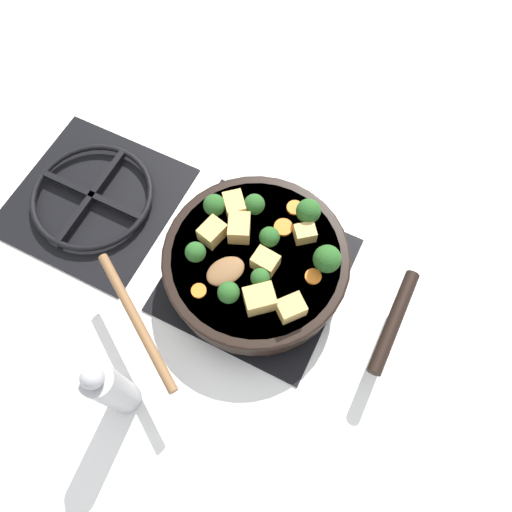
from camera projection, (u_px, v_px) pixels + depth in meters
name	position (u px, v px, depth m)	size (l,w,h in m)	color
ground_plane	(256.00, 275.00, 0.93)	(2.40, 2.40, 0.00)	white
front_burner_grate	(256.00, 272.00, 0.92)	(0.31, 0.31, 0.03)	black
rear_burner_grate	(93.00, 197.00, 0.99)	(0.31, 0.31, 0.03)	black
skillet_pan	(257.00, 263.00, 0.88)	(0.33, 0.43, 0.06)	black
wooden_spoon	(173.00, 300.00, 0.81)	(0.26, 0.24, 0.02)	brown
tofu_cube_center_large	(265.00, 262.00, 0.83)	(0.04, 0.03, 0.03)	tan
tofu_cube_near_handle	(305.00, 233.00, 0.86)	(0.04, 0.03, 0.03)	tan
tofu_cube_east_chunk	(239.00, 228.00, 0.85)	(0.05, 0.04, 0.04)	tan
tofu_cube_west_chunk	(260.00, 299.00, 0.80)	(0.05, 0.04, 0.04)	tan
tofu_cube_back_piece	(234.00, 205.00, 0.87)	(0.04, 0.03, 0.03)	tan
tofu_cube_front_piece	(212.00, 233.00, 0.85)	(0.04, 0.03, 0.03)	tan
tofu_cube_mid_small	(291.00, 308.00, 0.80)	(0.04, 0.03, 0.03)	tan
broccoli_floret_near_spoon	(260.00, 278.00, 0.81)	(0.03, 0.03, 0.04)	#709956
broccoli_floret_center_top	(214.00, 205.00, 0.86)	(0.04, 0.04, 0.05)	#709956
broccoli_floret_east_rim	(327.00, 259.00, 0.82)	(0.05, 0.05, 0.05)	#709956
broccoli_floret_west_rim	(269.00, 237.00, 0.84)	(0.04, 0.04, 0.04)	#709956
broccoli_floret_north_edge	(229.00, 293.00, 0.80)	(0.04, 0.04, 0.04)	#709956
broccoli_floret_south_cluster	(254.00, 205.00, 0.87)	(0.04, 0.04, 0.04)	#709956
broccoli_floret_mid_floret	(196.00, 252.00, 0.83)	(0.04, 0.04, 0.04)	#709956
broccoli_floret_small_inner	(308.00, 211.00, 0.86)	(0.04, 0.04, 0.05)	#709956
carrot_slice_orange_thin	(313.00, 276.00, 0.84)	(0.03, 0.03, 0.01)	orange
carrot_slice_near_center	(295.00, 208.00, 0.89)	(0.03, 0.03, 0.01)	orange
carrot_slice_edge_slice	(199.00, 291.00, 0.83)	(0.03, 0.03, 0.01)	orange
carrot_slice_under_broccoli	(283.00, 227.00, 0.87)	(0.03, 0.03, 0.01)	orange
pepper_mill	(112.00, 389.00, 0.75)	(0.05, 0.05, 0.21)	#B2B2B7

